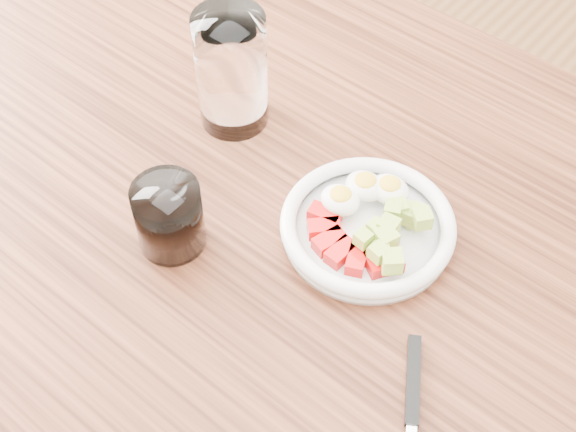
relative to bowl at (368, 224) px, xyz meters
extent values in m
cube|color=brown|center=(-0.71, 0.29, -0.42)|extent=(0.07, 0.07, 0.73)
cube|color=brown|center=(-0.06, -0.06, -0.04)|extent=(1.50, 0.90, 0.04)
cylinder|color=white|center=(0.00, 0.00, -0.01)|extent=(0.18, 0.18, 0.01)
torus|color=white|center=(0.00, 0.00, 0.00)|extent=(0.19, 0.19, 0.02)
cube|color=red|center=(-0.04, -0.02, 0.00)|extent=(0.04, 0.03, 0.02)
cube|color=red|center=(-0.03, -0.04, 0.00)|extent=(0.04, 0.04, 0.02)
cube|color=red|center=(-0.02, -0.05, 0.00)|extent=(0.03, 0.04, 0.02)
cube|color=red|center=(0.00, -0.05, 0.00)|extent=(0.02, 0.04, 0.02)
cube|color=red|center=(0.02, -0.05, 0.00)|extent=(0.03, 0.04, 0.02)
cube|color=red|center=(0.03, -0.04, 0.00)|extent=(0.04, 0.03, 0.02)
cube|color=red|center=(0.04, -0.02, 0.00)|extent=(0.04, 0.04, 0.02)
ellipsoid|color=white|center=(-0.03, 0.03, 0.01)|extent=(0.05, 0.04, 0.03)
ellipsoid|color=yellow|center=(-0.03, 0.03, 0.02)|extent=(0.02, 0.02, 0.01)
ellipsoid|color=white|center=(-0.01, 0.05, 0.01)|extent=(0.05, 0.04, 0.03)
ellipsoid|color=yellow|center=(-0.01, 0.05, 0.02)|extent=(0.02, 0.02, 0.01)
ellipsoid|color=white|center=(-0.04, 0.00, 0.01)|extent=(0.05, 0.04, 0.03)
ellipsoid|color=yellow|center=(-0.04, 0.00, 0.02)|extent=(0.02, 0.02, 0.01)
cube|color=#BBD250|center=(0.03, 0.04, 0.00)|extent=(0.02, 0.02, 0.02)
cube|color=#BBD250|center=(0.03, 0.03, 0.01)|extent=(0.02, 0.02, 0.02)
cube|color=#BBD250|center=(0.03, -0.03, 0.01)|extent=(0.02, 0.02, 0.02)
cube|color=#BBD250|center=(0.04, 0.04, 0.01)|extent=(0.02, 0.02, 0.02)
cube|color=#BBD250|center=(0.02, 0.02, 0.02)|extent=(0.02, 0.02, 0.02)
cube|color=#BBD250|center=(0.04, -0.04, 0.02)|extent=(0.02, 0.02, 0.02)
cube|color=#BBD250|center=(0.03, -0.02, 0.02)|extent=(0.03, 0.03, 0.02)
cube|color=#BBD250|center=(0.03, 0.00, 0.02)|extent=(0.02, 0.02, 0.02)
cube|color=#BBD250|center=(0.01, -0.03, 0.02)|extent=(0.02, 0.02, 0.02)
cube|color=#BBD250|center=(0.02, -0.01, 0.01)|extent=(0.02, 0.02, 0.02)
cube|color=#BBD250|center=(0.02, -0.02, 0.00)|extent=(0.02, 0.02, 0.02)
cube|color=#BBD250|center=(0.05, -0.03, 0.02)|extent=(0.03, 0.03, 0.02)
cube|color=#BBD250|center=(0.05, 0.03, 0.02)|extent=(0.03, 0.03, 0.02)
cube|color=#BBD250|center=(0.04, -0.03, 0.02)|extent=(0.02, 0.02, 0.02)
cube|color=#BBD250|center=(0.02, 0.03, 0.02)|extent=(0.02, 0.02, 0.02)
cube|color=black|center=(0.14, -0.12, -0.01)|extent=(0.06, 0.09, 0.01)
cylinder|color=white|center=(-0.23, 0.04, 0.06)|extent=(0.08, 0.08, 0.15)
cylinder|color=white|center=(-0.16, -0.14, 0.02)|extent=(0.07, 0.07, 0.08)
cylinder|color=black|center=(-0.16, -0.14, 0.02)|extent=(0.06, 0.06, 0.07)
camera|label=1|loc=(0.27, -0.47, 0.68)|focal=50.00mm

